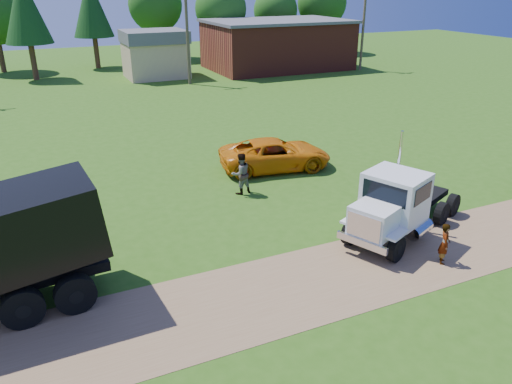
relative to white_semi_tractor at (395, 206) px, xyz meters
name	(u,v)px	position (x,y,z in m)	size (l,w,h in m)	color
ground	(333,277)	(-3.63, -1.45, -1.38)	(140.00, 140.00, 0.00)	#2C5512
dirt_track	(333,277)	(-3.63, -1.45, -1.38)	(120.00, 4.20, 0.01)	brown
white_semi_tractor	(395,206)	(0.00, 0.00, 0.00)	(6.75, 4.49, 4.05)	black
orange_pickup	(275,154)	(-0.69, 8.88, -0.56)	(2.72, 5.89, 1.64)	orange
spectator_a	(445,244)	(0.42, -2.26, -0.61)	(0.56, 0.37, 1.54)	#999999
spectator_b	(241,174)	(-3.66, 6.56, -0.39)	(0.97, 0.75, 1.99)	#999999
brick_building	(277,44)	(14.37, 38.55, 1.28)	(15.40, 10.40, 5.30)	maroon
tan_shed	(155,53)	(0.37, 38.55, 1.04)	(6.20, 5.40, 4.70)	tan
utility_poles	(187,34)	(2.37, 33.55, 3.33)	(42.20, 0.28, 9.00)	#453C27
tree_row	(139,8)	(1.01, 47.38, 5.00)	(56.49, 14.78, 10.37)	#3C2418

